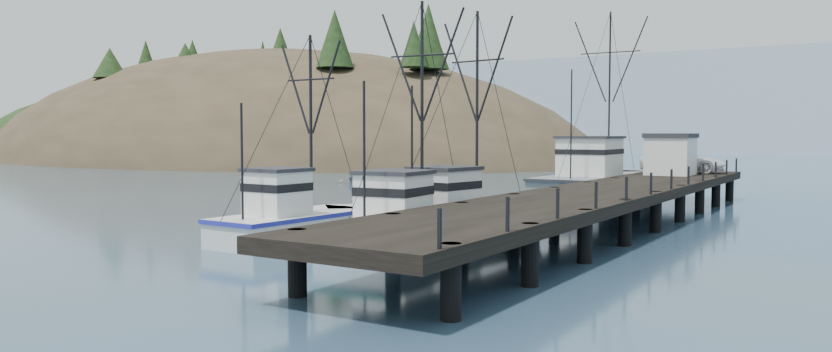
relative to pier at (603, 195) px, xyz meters
The scene contains 13 objects.
ground 21.33m from the pier, 131.19° to the right, with size 400.00×400.00×0.00m, color navy.
pier is the anchor object (origin of this frame).
headland 108.95m from the pier, 144.86° to the left, with size 134.80×78.00×51.00m.
distant_ridge 154.06m from the pier, 91.49° to the left, with size 360.00×40.00×26.00m, color #9EB2C6.
distant_ridge_far 177.43m from the pier, 107.72° to the left, with size 180.00×25.00×18.00m, color silver.
moored_sailboats 64.21m from the pier, 137.47° to the left, with size 22.17×16.04×6.35m.
trawler_near 11.31m from the pier, 116.15° to the right, with size 4.10×10.60×10.80m.
trawler_mid 15.25m from the pier, 132.41° to the right, with size 3.47×9.41×9.59m.
trawler_far 7.65m from the pier, 128.10° to the right, with size 4.71×10.64×10.91m.
work_vessel 16.90m from the pier, 108.87° to the left, with size 5.12×16.97×14.06m.
pier_shed 14.97m from the pier, 91.20° to the left, with size 3.00×3.20×2.80m.
pickup_truck 18.04m from the pier, 90.72° to the left, with size 2.67×5.79×1.61m, color white.
motorboat 36.03m from the pier, 146.03° to the left, with size 4.22×5.92×1.23m, color slate.
Camera 1 is at (25.92, -20.34, 4.81)m, focal length 32.00 mm.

